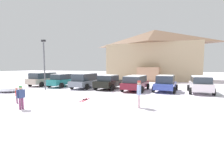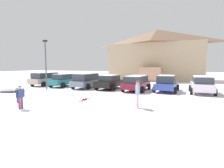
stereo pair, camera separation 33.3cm
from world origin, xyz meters
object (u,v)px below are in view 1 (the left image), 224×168
Objects in this scene: ski_lodge at (154,55)px; plowed_snow_pile at (9,88)px; parked_blue_hatchback at (165,83)px; lamp_post at (44,62)px; parked_teal_hatchback at (62,80)px; parked_beige_suv at (44,79)px; parked_white_suv at (200,84)px; parked_black_sedan at (109,82)px; parked_grey_wagon at (85,80)px; pair_of_skis at (85,100)px; skier_teen_in_navy_coat at (21,96)px; skier_adult_in_blue_parka at (139,93)px; skier_child_in_red_jacket at (17,95)px; parked_maroon_van at (136,82)px.

plowed_snow_pile is (-11.49, -22.18, -4.49)m from ski_lodge.
lamp_post reaches higher than parked_blue_hatchback.
parked_teal_hatchback is at bearing -179.45° from parked_blue_hatchback.
parked_beige_suv reaches higher than parked_white_suv.
parked_black_sedan is at bearing 26.60° from lamp_post.
lamp_post is (-12.28, -3.33, 2.18)m from parked_blue_hatchback.
parked_grey_wagon is 0.90× the size of lamp_post.
parked_beige_suv is 0.86× the size of lamp_post.
parked_white_suv is (15.62, 0.16, 0.06)m from parked_teal_hatchback.
parked_black_sedan reaches higher than pair_of_skis.
skier_teen_in_navy_coat is at bearing -134.50° from parked_white_suv.
skier_child_in_red_jacket is at bearing -168.55° from skier_adult_in_blue_parka.
skier_teen_in_navy_coat is at bearing -113.33° from parked_maroon_van.
parked_black_sedan is 3.11× the size of skier_teen_in_navy_coat.
parked_maroon_van is at bearing -176.01° from parked_white_suv.
parked_maroon_van is 7.81m from skier_adult_in_blue_parka.
parked_maroon_van is 4.52× the size of skier_child_in_red_jacket.
pair_of_skis is 0.49× the size of plowed_snow_pile.
parked_blue_hatchback reaches higher than skier_child_in_red_jacket.
lamp_post is at bearing 122.78° from skier_teen_in_navy_coat.
parked_beige_suv is 6.47m from parked_grey_wagon.
parked_blue_hatchback reaches higher than skier_teen_in_navy_coat.
skier_child_in_red_jacket is at bearing -56.81° from parked_beige_suv.
ski_lodge reaches higher than parked_beige_suv.
parked_beige_suv is at bearing 126.50° from skier_teen_in_navy_coat.
skier_adult_in_blue_parka is at bearing -117.99° from parked_white_suv.
parked_white_suv is 2.81× the size of pair_of_skis.
pair_of_skis is at bearing -95.30° from ski_lodge.
parked_black_sedan is 9.27m from parked_white_suv.
ski_lodge is 25.38m from plowed_snow_pile.
plowed_snow_pile is (-2.45, -2.41, -2.68)m from lamp_post.
parked_teal_hatchback is at bearing 92.68° from lamp_post.
skier_teen_in_navy_coat is at bearing -65.09° from parked_teal_hatchback.
parked_maroon_van is at bearing 24.50° from plowed_snow_pile.
ski_lodge is 21.82m from lamp_post.
parked_blue_hatchback is at bearing 15.18° from lamp_post.
lamp_post is 4.36m from plowed_snow_pile.
pair_of_skis is (-5.41, -6.94, -0.81)m from parked_blue_hatchback.
ski_lodge is at bearing 90.88° from parked_maroon_van.
skier_adult_in_blue_parka reaches higher than plowed_snow_pile.
skier_teen_in_navy_coat is (-7.47, -10.80, -0.04)m from parked_blue_hatchback.
skier_teen_in_navy_coat is (1.71, -1.19, 0.20)m from skier_child_in_red_jacket.
lamp_post is (-3.10, 6.28, 2.42)m from skier_child_in_red_jacket.
skier_adult_in_blue_parka is at bearing 23.89° from skier_teen_in_navy_coat.
parked_black_sedan is 7.28m from lamp_post.
parked_white_suv is at bearing 37.96° from skier_child_in_red_jacket.
parked_grey_wagon reaches higher than skier_child_in_red_jacket.
parked_black_sedan is at bearing 95.71° from pair_of_skis.
parked_blue_hatchback is at bearing 7.46° from parked_maroon_van.
parked_grey_wagon is 2.87× the size of skier_adult_in_blue_parka.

